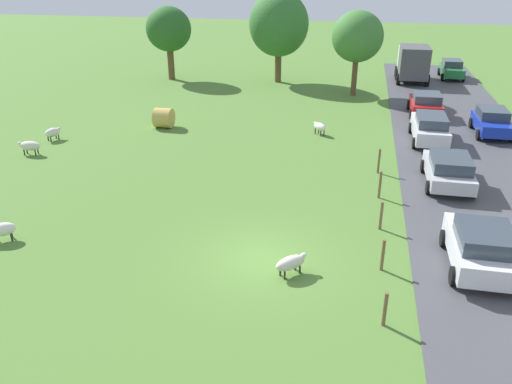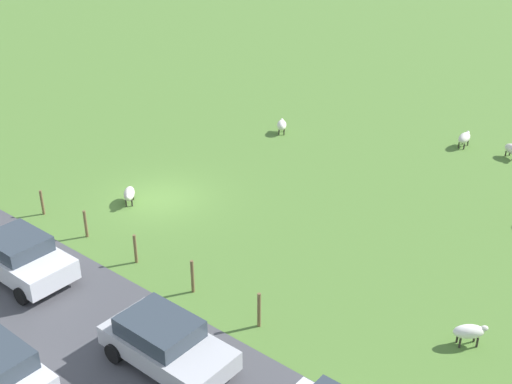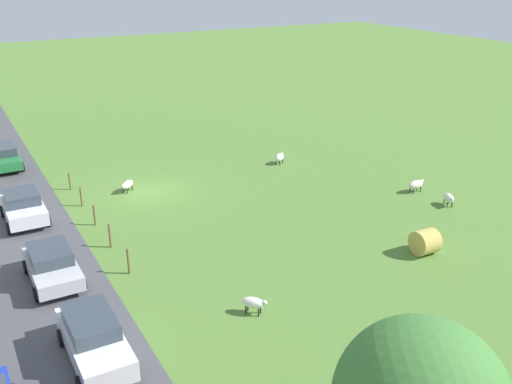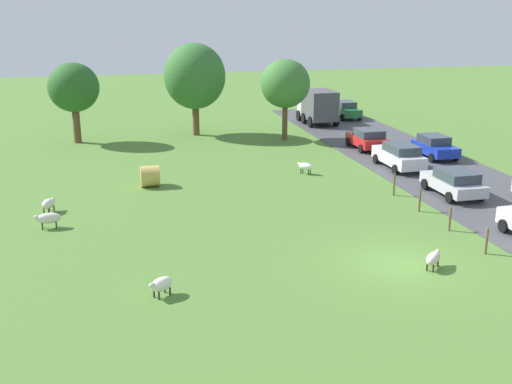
# 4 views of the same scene
# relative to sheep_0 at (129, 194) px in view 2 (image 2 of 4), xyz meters

# --- Properties ---
(ground_plane) EXTENTS (160.00, 160.00, 0.00)m
(ground_plane) POSITION_rel_sheep_0_xyz_m (-1.20, 0.75, -0.46)
(ground_plane) COLOR #517A33
(sheep_0) EXTENTS (1.17, 1.15, 0.70)m
(sheep_0) POSITION_rel_sheep_0_xyz_m (0.00, 0.00, 0.00)
(sheep_0) COLOR beige
(sheep_0) RESTS_ON ground_plane
(sheep_1) EXTENTS (1.10, 0.99, 0.75)m
(sheep_1) POSITION_rel_sheep_0_xyz_m (-11.14, 0.09, 0.02)
(sheep_1) COLOR silver
(sheep_1) RESTS_ON ground_plane
(sheep_2) EXTENTS (1.02, 1.05, 0.75)m
(sheep_2) POSITION_rel_sheep_0_xyz_m (-0.40, 15.68, 0.05)
(sheep_2) COLOR white
(sheep_2) RESTS_ON ground_plane
(sheep_4) EXTENTS (1.30, 0.63, 0.78)m
(sheep_4) POSITION_rel_sheep_0_xyz_m (-15.77, 8.90, 0.05)
(sheep_4) COLOR silver
(sheep_4) RESTS_ON ground_plane
(fence_post_0) EXTENTS (0.12, 0.12, 1.14)m
(fence_post_0) POSITION_rel_sheep_0_xyz_m (3.06, -2.11, 0.11)
(fence_post_0) COLOR brown
(fence_post_0) RESTS_ON ground_plane
(fence_post_1) EXTENTS (0.12, 0.12, 1.20)m
(fence_post_1) POSITION_rel_sheep_0_xyz_m (3.06, 0.92, 0.14)
(fence_post_1) COLOR brown
(fence_post_1) RESTS_ON ground_plane
(fence_post_2) EXTENTS (0.12, 0.12, 1.20)m
(fence_post_2) POSITION_rel_sheep_0_xyz_m (3.06, 3.94, 0.14)
(fence_post_2) COLOR brown
(fence_post_2) RESTS_ON ground_plane
(fence_post_3) EXTENTS (0.12, 0.12, 1.30)m
(fence_post_3) POSITION_rel_sheep_0_xyz_m (3.06, 6.97, 0.19)
(fence_post_3) COLOR brown
(fence_post_3) RESTS_ON ground_plane
(fence_post_4) EXTENTS (0.12, 0.12, 1.29)m
(fence_post_4) POSITION_rel_sheep_0_xyz_m (3.06, 9.99, 0.19)
(fence_post_4) COLOR brown
(fence_post_4) RESTS_ON ground_plane
(car_1) EXTENTS (2.22, 3.94, 1.63)m
(car_1) POSITION_rel_sheep_0_xyz_m (6.36, 1.61, 0.45)
(car_1) COLOR silver
(car_1) RESTS_ON road_strip
(car_3) EXTENTS (2.17, 4.19, 1.51)m
(car_3) POSITION_rel_sheep_0_xyz_m (6.26, 8.99, 0.39)
(car_3) COLOR #B7B7BC
(car_3) RESTS_ON road_strip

